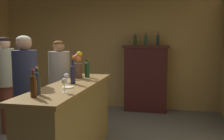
{
  "coord_description": "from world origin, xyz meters",
  "views": [
    {
      "loc": [
        1.45,
        -3.16,
        1.64
      ],
      "look_at": [
        0.82,
        -0.24,
        1.3
      ],
      "focal_mm": 39.68,
      "sensor_mm": 36.0,
      "label": 1
    }
  ],
  "objects_px": {
    "wine_bottle_rose": "(87,69)",
    "wine_bottle_riesling": "(37,82)",
    "wine_bottle_merlot": "(33,85)",
    "display_bottle_center": "(158,39)",
    "display_bottle_midleft": "(146,39)",
    "patron_by_cabinet": "(60,82)",
    "wine_glass_front": "(73,71)",
    "flower_arrangement": "(78,66)",
    "patron_tall": "(6,80)",
    "display_bottle_left": "(135,40)",
    "display_cabinet": "(146,77)",
    "wine_glass_mid": "(67,76)",
    "patron_redhead": "(26,92)",
    "wine_glass_rear": "(64,82)",
    "bar_counter": "(72,123)",
    "cheese_plate": "(68,87)",
    "wine_bottle_pinot": "(73,73)"
  },
  "relations": [
    {
      "from": "flower_arrangement",
      "to": "patron_tall",
      "type": "distance_m",
      "value": 1.45
    },
    {
      "from": "display_cabinet",
      "to": "wine_glass_rear",
      "type": "xyz_separation_m",
      "value": [
        -0.66,
        -3.24,
        0.38
      ]
    },
    {
      "from": "bar_counter",
      "to": "patron_tall",
      "type": "height_order",
      "value": "patron_tall"
    },
    {
      "from": "wine_glass_front",
      "to": "flower_arrangement",
      "type": "xyz_separation_m",
      "value": [
        0.03,
        0.14,
        0.07
      ]
    },
    {
      "from": "bar_counter",
      "to": "flower_arrangement",
      "type": "xyz_separation_m",
      "value": [
        -0.12,
        0.59,
        0.73
      ]
    },
    {
      "from": "display_bottle_midleft",
      "to": "patron_redhead",
      "type": "xyz_separation_m",
      "value": [
        -1.4,
        -2.81,
        -0.73
      ]
    },
    {
      "from": "wine_bottle_merlot",
      "to": "display_bottle_left",
      "type": "height_order",
      "value": "display_bottle_left"
    },
    {
      "from": "wine_bottle_merlot",
      "to": "bar_counter",
      "type": "bearing_deg",
      "value": 83.58
    },
    {
      "from": "wine_glass_mid",
      "to": "display_bottle_left",
      "type": "xyz_separation_m",
      "value": [
        0.64,
        2.61,
        0.52
      ]
    },
    {
      "from": "wine_bottle_rose",
      "to": "wine_bottle_riesling",
      "type": "distance_m",
      "value": 1.36
    },
    {
      "from": "display_bottle_left",
      "to": "patron_by_cabinet",
      "type": "height_order",
      "value": "display_bottle_left"
    },
    {
      "from": "wine_bottle_rose",
      "to": "wine_bottle_riesling",
      "type": "xyz_separation_m",
      "value": [
        -0.13,
        -1.36,
        -0.0
      ]
    },
    {
      "from": "display_cabinet",
      "to": "display_bottle_center",
      "type": "xyz_separation_m",
      "value": [
        0.26,
        0.0,
        0.89
      ]
    },
    {
      "from": "wine_bottle_merlot",
      "to": "display_bottle_center",
      "type": "relative_size",
      "value": 0.86
    },
    {
      "from": "wine_glass_mid",
      "to": "patron_tall",
      "type": "relative_size",
      "value": 0.08
    },
    {
      "from": "display_bottle_center",
      "to": "patron_tall",
      "type": "xyz_separation_m",
      "value": [
        -2.58,
        -1.97,
        -0.73
      ]
    },
    {
      "from": "flower_arrangement",
      "to": "wine_glass_mid",
      "type": "bearing_deg",
      "value": -88.96
    },
    {
      "from": "cheese_plate",
      "to": "patron_tall",
      "type": "distance_m",
      "value": 1.86
    },
    {
      "from": "bar_counter",
      "to": "patron_by_cabinet",
      "type": "bearing_deg",
      "value": 121.5
    },
    {
      "from": "display_bottle_center",
      "to": "wine_glass_rear",
      "type": "bearing_deg",
      "value": -105.94
    },
    {
      "from": "wine_glass_front",
      "to": "display_bottle_center",
      "type": "xyz_separation_m",
      "value": [
        1.2,
        2.28,
        0.5
      ]
    },
    {
      "from": "wine_bottle_rose",
      "to": "wine_glass_rear",
      "type": "relative_size",
      "value": 1.84
    },
    {
      "from": "wine_glass_rear",
      "to": "wine_bottle_riesling",
      "type": "bearing_deg",
      "value": -149.5
    },
    {
      "from": "patron_tall",
      "to": "wine_glass_rear",
      "type": "bearing_deg",
      "value": -31.93
    },
    {
      "from": "display_bottle_midleft",
      "to": "patron_by_cabinet",
      "type": "xyz_separation_m",
      "value": [
        -1.41,
        -1.68,
        -0.78
      ]
    },
    {
      "from": "wine_bottle_riesling",
      "to": "patron_redhead",
      "type": "height_order",
      "value": "patron_redhead"
    },
    {
      "from": "wine_glass_mid",
      "to": "patron_redhead",
      "type": "xyz_separation_m",
      "value": [
        -0.52,
        -0.2,
        -0.2
      ]
    },
    {
      "from": "bar_counter",
      "to": "wine_bottle_pinot",
      "type": "relative_size",
      "value": 6.69
    },
    {
      "from": "wine_bottle_merlot",
      "to": "patron_redhead",
      "type": "distance_m",
      "value": 0.93
    },
    {
      "from": "display_bottle_center",
      "to": "wine_glass_front",
      "type": "bearing_deg",
      "value": -117.8
    },
    {
      "from": "bar_counter",
      "to": "display_cabinet",
      "type": "xyz_separation_m",
      "value": [
        0.79,
        2.72,
        0.27
      ]
    },
    {
      "from": "wine_bottle_merlot",
      "to": "wine_bottle_riesling",
      "type": "distance_m",
      "value": 0.14
    },
    {
      "from": "wine_glass_rear",
      "to": "wine_glass_front",
      "type": "bearing_deg",
      "value": 105.88
    },
    {
      "from": "display_cabinet",
      "to": "flower_arrangement",
      "type": "relative_size",
      "value": 3.69
    },
    {
      "from": "display_cabinet",
      "to": "wine_glass_mid",
      "type": "distance_m",
      "value": 2.78
    },
    {
      "from": "flower_arrangement",
      "to": "wine_bottle_pinot",
      "type": "bearing_deg",
      "value": -76.69
    },
    {
      "from": "flower_arrangement",
      "to": "patron_tall",
      "type": "height_order",
      "value": "patron_tall"
    },
    {
      "from": "display_cabinet",
      "to": "wine_bottle_rose",
      "type": "height_order",
      "value": "display_cabinet"
    },
    {
      "from": "wine_bottle_riesling",
      "to": "wine_glass_front",
      "type": "bearing_deg",
      "value": 91.14
    },
    {
      "from": "wine_glass_mid",
      "to": "flower_arrangement",
      "type": "bearing_deg",
      "value": 91.04
    },
    {
      "from": "patron_tall",
      "to": "flower_arrangement",
      "type": "bearing_deg",
      "value": -0.95
    },
    {
      "from": "wine_bottle_merlot",
      "to": "wine_glass_rear",
      "type": "relative_size",
      "value": 1.74
    },
    {
      "from": "wine_bottle_riesling",
      "to": "display_bottle_midleft",
      "type": "bearing_deg",
      "value": 75.14
    },
    {
      "from": "wine_glass_front",
      "to": "display_bottle_left",
      "type": "xyz_separation_m",
      "value": [
        0.67,
        2.28,
        0.49
      ]
    },
    {
      "from": "wine_bottle_merlot",
      "to": "wine_bottle_rose",
      "type": "bearing_deg",
      "value": 86.46
    },
    {
      "from": "display_bottle_left",
      "to": "patron_tall",
      "type": "bearing_deg",
      "value": -136.14
    },
    {
      "from": "flower_arrangement",
      "to": "bar_counter",
      "type": "bearing_deg",
      "value": -78.41
    },
    {
      "from": "display_bottle_center",
      "to": "patron_tall",
      "type": "bearing_deg",
      "value": -142.58
    },
    {
      "from": "bar_counter",
      "to": "wine_bottle_merlot",
      "type": "distance_m",
      "value": 1.05
    },
    {
      "from": "patron_redhead",
      "to": "patron_by_cabinet",
      "type": "bearing_deg",
      "value": 80.55
    }
  ]
}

